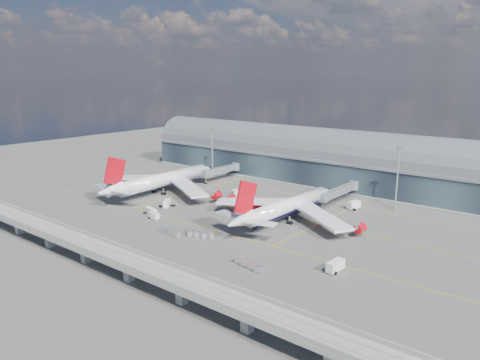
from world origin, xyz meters
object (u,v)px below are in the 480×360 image
Objects in this scene: airliner_left at (161,180)px; service_truck_5 at (236,194)px; floodlight_mast_left at (212,151)px; service_truck_0 at (167,203)px; cargo_train_1 at (199,234)px; service_truck_2 at (151,211)px; service_truck_4 at (354,205)px; service_truck_1 at (154,216)px; airliner_right at (286,207)px; cargo_train_0 at (170,233)px; service_truck_3 at (335,266)px; cargo_train_2 at (249,264)px; floodlight_mast_right at (397,177)px.

service_truck_5 is (31.25, 16.15, -4.53)m from airliner_left.
floodlight_mast_left is 4.18× the size of service_truck_5.
cargo_train_1 is (35.88, -18.13, -0.55)m from service_truck_0.
floodlight_mast_left reaches higher than service_truck_2.
floodlight_mast_left is 4.16× the size of service_truck_4.
service_truck_2 is at bearing -50.94° from airliner_left.
cargo_train_1 is (27.40, -3.65, -0.38)m from service_truck_1.
airliner_right is 44.40m from cargo_train_0.
service_truck_3 is (109.81, -69.86, -12.04)m from floodlight_mast_left.
service_truck_2 is at bearing -178.58° from service_truck_3.
cargo_train_2 is (3.09, -73.47, -0.70)m from service_truck_4.
airliner_left reaches higher than service_truck_0.
service_truck_5 is at bearing -158.24° from floodlight_mast_right.
cargo_train_1 is at bearing -50.40° from floodlight_mast_left.
service_truck_2 is 0.70× the size of cargo_train_1.
airliner_right is at bearing -97.79° from service_truck_4.
service_truck_4 is at bearing 114.98° from service_truck_3.
airliner_right is at bearing 9.50° from cargo_train_2.
airliner_right reaches higher than cargo_train_0.
service_truck_1 is at bearing -140.19° from service_truck_5.
service_truck_1 is 76.45m from service_truck_3.
airliner_left is 59.66m from cargo_train_0.
service_truck_4 is at bearing -8.29° from cargo_train_2.
floodlight_mast_right is at bearing 58.22° from airliner_right.
service_truck_0 is (-75.11, -55.33, -12.17)m from floodlight_mast_right.
service_truck_3 is at bearing -17.55° from airliner_left.
service_truck_3 is (84.93, -14.54, 0.13)m from service_truck_0.
cargo_train_2 is at bearing -42.87° from floodlight_mast_left.
service_truck_1 is 0.74× the size of service_truck_5.
airliner_right reaches higher than cargo_train_2.
service_truck_5 is at bearing -147.86° from service_truck_4.
service_truck_0 is at bearing -65.78° from floodlight_mast_left.
cargo_train_0 is at bearing -167.61° from service_truck_3.
cargo_train_1 is at bearing -32.45° from airliner_left.
service_truck_4 is 77.18m from cargo_train_0.
airliner_right is at bearing -28.62° from floodlight_mast_left.
cargo_train_0 is at bearing -121.45° from floodlight_mast_right.
cargo_train_1 is at bearing -172.05° from service_truck_3.
service_truck_2 is at bearing -137.38° from floodlight_mast_right.
floodlight_mast_right reaches higher than cargo_train_0.
floodlight_mast_left reaches higher than cargo_train_0.
service_truck_5 reaches higher than service_truck_0.
airliner_right is at bearing -45.98° from service_truck_2.
cargo_train_2 is (61.78, -16.59, -0.35)m from service_truck_2.
service_truck_4 is at bearing 68.85° from airliner_right.
floodlight_mast_right reaches higher than airliner_right.
service_truck_3 reaches higher than cargo_train_1.
floodlight_mast_right is 94.08m from service_truck_0.
floodlight_mast_right is 97.29m from service_truck_1.
service_truck_0 reaches higher than service_truck_1.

